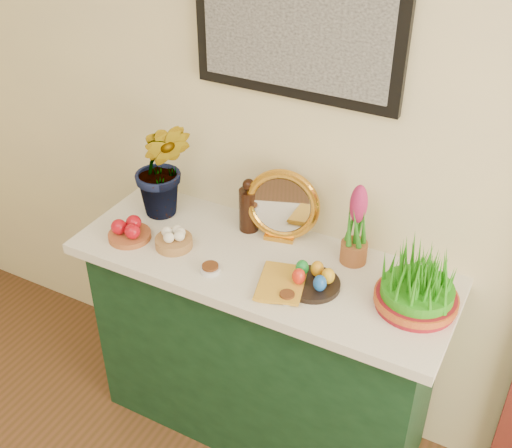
% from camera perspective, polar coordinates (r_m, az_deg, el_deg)
% --- Properties ---
extents(sideboard, '(1.30, 0.45, 0.85)m').
position_cam_1_polar(sideboard, '(2.63, 0.52, -11.22)').
color(sideboard, '#14391F').
rests_on(sideboard, ground).
extents(tablecloth, '(1.40, 0.55, 0.04)m').
position_cam_1_polar(tablecloth, '(2.33, 0.58, -3.48)').
color(tablecloth, white).
rests_on(tablecloth, sideboard).
extents(hyacinth_green, '(0.34, 0.31, 0.55)m').
position_cam_1_polar(hyacinth_green, '(2.46, -8.40, 6.30)').
color(hyacinth_green, '#297D1E').
rests_on(hyacinth_green, tablecloth).
extents(apple_bowl, '(0.17, 0.17, 0.08)m').
position_cam_1_polar(apple_bowl, '(2.45, -11.22, -0.58)').
color(apple_bowl, '#9E512A').
rests_on(apple_bowl, tablecloth).
extents(garlic_basket, '(0.18, 0.18, 0.08)m').
position_cam_1_polar(garlic_basket, '(2.38, -7.34, -1.36)').
color(garlic_basket, '#AC7545').
rests_on(garlic_basket, tablecloth).
extents(vinegar_cruet, '(0.08, 0.08, 0.22)m').
position_cam_1_polar(vinegar_cruet, '(2.42, -0.64, 1.48)').
color(vinegar_cruet, black).
rests_on(vinegar_cruet, tablecloth).
extents(mirror, '(0.29, 0.12, 0.28)m').
position_cam_1_polar(mirror, '(2.36, 2.34, 1.61)').
color(mirror, gold).
rests_on(mirror, tablecloth).
extents(book, '(0.19, 0.24, 0.03)m').
position_cam_1_polar(book, '(2.20, 0.27, -4.96)').
color(book, gold).
rests_on(book, tablecloth).
extents(spice_dish_left, '(0.07, 0.07, 0.03)m').
position_cam_1_polar(spice_dish_left, '(2.26, -4.08, -3.98)').
color(spice_dish_left, silver).
rests_on(spice_dish_left, tablecloth).
extents(spice_dish_right, '(0.06, 0.06, 0.03)m').
position_cam_1_polar(spice_dish_right, '(2.14, 2.77, -6.49)').
color(spice_dish_right, silver).
rests_on(spice_dish_right, tablecloth).
extents(egg_plate, '(0.25, 0.25, 0.08)m').
position_cam_1_polar(egg_plate, '(2.19, 5.06, -4.94)').
color(egg_plate, black).
rests_on(egg_plate, tablecloth).
extents(hyacinth_pink, '(0.10, 0.10, 0.31)m').
position_cam_1_polar(hyacinth_pink, '(2.26, 8.89, -0.38)').
color(hyacinth_pink, '#97532B').
rests_on(hyacinth_pink, tablecloth).
extents(wheatgrass_sabzeh, '(0.27, 0.27, 0.22)m').
position_cam_1_polar(wheatgrass_sabzeh, '(2.12, 14.27, -5.08)').
color(wheatgrass_sabzeh, maroon).
rests_on(wheatgrass_sabzeh, tablecloth).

